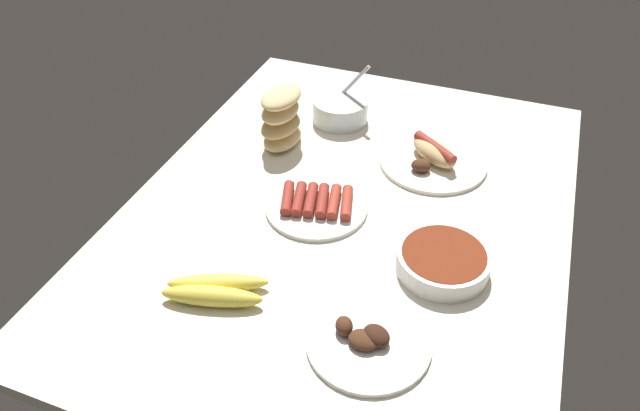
% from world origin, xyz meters
% --- Properties ---
extents(ground_plane, '(1.20, 0.90, 0.03)m').
position_xyz_m(ground_plane, '(0.00, 0.00, -0.01)').
color(ground_plane, silver).
extents(plate_sausages, '(0.22, 0.22, 0.03)m').
position_xyz_m(plate_sausages, '(-0.02, 0.06, 0.01)').
color(plate_sausages, white).
rests_on(plate_sausages, ground_plane).
extents(plate_grilled_meat, '(0.21, 0.21, 0.04)m').
position_xyz_m(plate_grilled_meat, '(-0.32, -0.14, 0.01)').
color(plate_grilled_meat, white).
rests_on(plate_grilled_meat, ground_plane).
extents(plate_hotdog_assembled, '(0.25, 0.25, 0.06)m').
position_xyz_m(plate_hotdog_assembled, '(0.22, -0.13, 0.02)').
color(plate_hotdog_assembled, white).
rests_on(plate_hotdog_assembled, ground_plane).
extents(banana_bunch, '(0.13, 0.19, 0.04)m').
position_xyz_m(banana_bunch, '(-0.32, 0.14, 0.02)').
color(banana_bunch, gold).
rests_on(banana_bunch, ground_plane).
extents(bowl_coleslaw, '(0.14, 0.14, 0.16)m').
position_xyz_m(bowl_coleslaw, '(0.33, 0.13, 0.03)').
color(bowl_coleslaw, silver).
rests_on(bowl_coleslaw, ground_plane).
extents(bread_stack, '(0.14, 0.10, 0.14)m').
position_xyz_m(bread_stack, '(0.18, 0.23, 0.07)').
color(bread_stack, '#E5C689').
rests_on(bread_stack, ground_plane).
extents(bowl_chili, '(0.17, 0.17, 0.04)m').
position_xyz_m(bowl_chili, '(-0.11, -0.22, 0.02)').
color(bowl_chili, white).
rests_on(bowl_chili, ground_plane).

